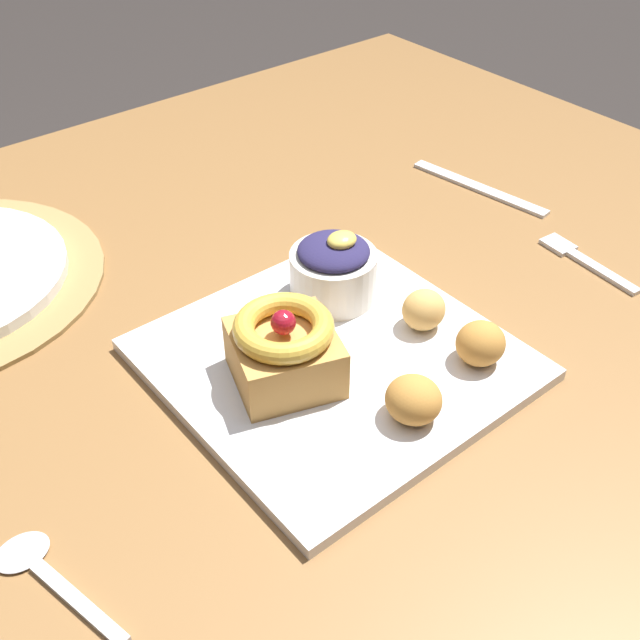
# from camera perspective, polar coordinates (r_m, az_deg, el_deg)

# --- Properties ---
(dining_table) EXTENTS (1.44, 0.98, 0.73)m
(dining_table) POSITION_cam_1_polar(r_m,az_deg,el_deg) (0.82, -8.68, -4.93)
(dining_table) COLOR brown
(dining_table) RESTS_ON ground_plane
(front_plate) EXTENTS (0.29, 0.29, 0.01)m
(front_plate) POSITION_cam_1_polar(r_m,az_deg,el_deg) (0.70, 1.03, -2.95)
(front_plate) COLOR white
(front_plate) RESTS_ON dining_table
(cake_slice) EXTENTS (0.11, 0.11, 0.07)m
(cake_slice) POSITION_cam_1_polar(r_m,az_deg,el_deg) (0.65, -2.66, -2.15)
(cake_slice) COLOR #C68E47
(cake_slice) RESTS_ON front_plate
(berry_ramekin) EXTENTS (0.09, 0.09, 0.07)m
(berry_ramekin) POSITION_cam_1_polar(r_m,az_deg,el_deg) (0.75, 1.01, 3.77)
(berry_ramekin) COLOR silver
(berry_ramekin) RESTS_ON front_plate
(fritter_front) EXTENTS (0.04, 0.04, 0.04)m
(fritter_front) POSITION_cam_1_polar(r_m,az_deg,el_deg) (0.72, 7.71, 0.77)
(fritter_front) COLOR tan
(fritter_front) RESTS_ON front_plate
(fritter_middle) EXTENTS (0.05, 0.04, 0.04)m
(fritter_middle) POSITION_cam_1_polar(r_m,az_deg,el_deg) (0.70, 11.83, -1.70)
(fritter_middle) COLOR #BC7F38
(fritter_middle) RESTS_ON front_plate
(fritter_back) EXTENTS (0.05, 0.05, 0.04)m
(fritter_back) POSITION_cam_1_polar(r_m,az_deg,el_deg) (0.63, 6.96, -5.89)
(fritter_back) COLOR #BC7F38
(fritter_back) RESTS_ON front_plate
(fork) EXTENTS (0.03, 0.13, 0.00)m
(fork) POSITION_cam_1_polar(r_m,az_deg,el_deg) (0.88, 18.88, 4.28)
(fork) COLOR silver
(fork) RESTS_ON dining_table
(spoon) EXTENTS (0.05, 0.13, 0.00)m
(spoon) POSITION_cam_1_polar(r_m,az_deg,el_deg) (0.60, -19.73, -17.25)
(spoon) COLOR silver
(spoon) RESTS_ON dining_table
(knife) EXTENTS (0.04, 0.19, 0.00)m
(knife) POSITION_cam_1_polar(r_m,az_deg,el_deg) (0.99, 11.52, 9.68)
(knife) COLOR silver
(knife) RESTS_ON dining_table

